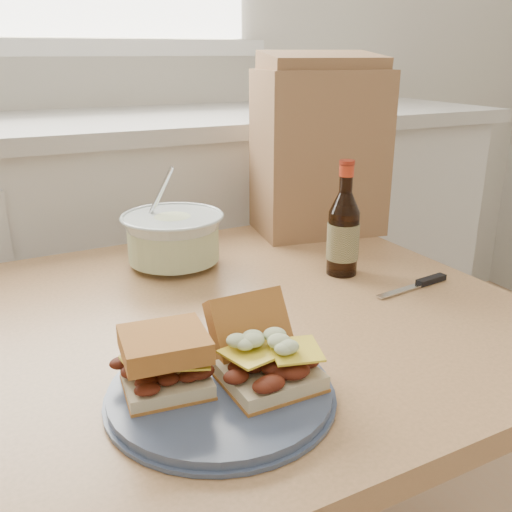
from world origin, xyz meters
name	(u,v)px	position (x,y,z in m)	size (l,w,h in m)	color
cabinet_run	(97,280)	(0.00, 1.70, 0.47)	(2.50, 0.64, 0.94)	silver
dining_table	(257,360)	(0.12, 0.87, 0.60)	(0.88, 0.88, 0.71)	tan
plate	(221,393)	(-0.04, 0.65, 0.72)	(0.27, 0.27, 0.02)	#414E69
sandwich_left	(165,361)	(-0.10, 0.67, 0.76)	(0.11, 0.10, 0.07)	beige
sandwich_right	(263,352)	(0.02, 0.65, 0.76)	(0.11, 0.15, 0.09)	beige
coleslaw_bowl	(173,241)	(0.06, 1.12, 0.76)	(0.20, 0.20, 0.20)	silver
beer_bottle	(343,232)	(0.33, 0.94, 0.79)	(0.06, 0.06, 0.22)	black
knife	(423,283)	(0.43, 0.82, 0.71)	(0.17, 0.04, 0.01)	silver
paper_bag	(319,153)	(0.44, 1.20, 0.89)	(0.28, 0.18, 0.37)	#9E724C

